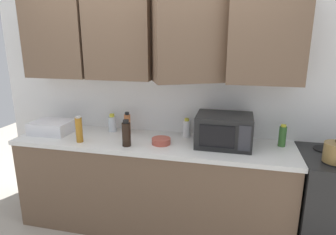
# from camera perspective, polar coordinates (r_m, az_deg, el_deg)

# --- Properties ---
(wall_back_with_cabinets) EXTENTS (3.45, 0.56, 2.60)m
(wall_back_with_cabinets) POSITION_cam_1_polar(r_m,az_deg,el_deg) (2.79, -2.15, 10.24)
(wall_back_with_cabinets) COLOR white
(wall_back_with_cabinets) RESTS_ON ground_plane
(counter_run) EXTENTS (2.58, 0.63, 0.90)m
(counter_run) POSITION_cam_1_polar(r_m,az_deg,el_deg) (2.91, -3.14, -12.90)
(counter_run) COLOR brown
(counter_run) RESTS_ON ground_plane
(kettle) EXTENTS (0.18, 0.18, 0.18)m
(kettle) POSITION_cam_1_polar(r_m,az_deg,el_deg) (2.56, 29.97, -5.93)
(kettle) COLOR olive
(kettle) RESTS_ON stove_range
(microwave) EXTENTS (0.48, 0.37, 0.28)m
(microwave) POSITION_cam_1_polar(r_m,az_deg,el_deg) (2.61, 10.85, -2.48)
(microwave) COLOR black
(microwave) RESTS_ON counter_run
(dish_rack) EXTENTS (0.38, 0.30, 0.12)m
(dish_rack) POSITION_cam_1_polar(r_m,az_deg,el_deg) (3.15, -21.65, -1.74)
(dish_rack) COLOR silver
(dish_rack) RESTS_ON counter_run
(bottle_soy_dark) EXTENTS (0.08, 0.08, 0.24)m
(bottle_soy_dark) POSITION_cam_1_polar(r_m,az_deg,el_deg) (2.59, -8.13, -3.15)
(bottle_soy_dark) COLOR black
(bottle_soy_dark) RESTS_ON counter_run
(bottle_clear_tall) EXTENTS (0.08, 0.08, 0.18)m
(bottle_clear_tall) POSITION_cam_1_polar(r_m,az_deg,el_deg) (3.03, -10.81, -1.14)
(bottle_clear_tall) COLOR silver
(bottle_clear_tall) RESTS_ON counter_run
(bottle_spice_jar) EXTENTS (0.06, 0.06, 0.22)m
(bottle_spice_jar) POSITION_cam_1_polar(r_m,az_deg,el_deg) (2.92, -7.92, -1.18)
(bottle_spice_jar) COLOR #BC6638
(bottle_spice_jar) RESTS_ON counter_run
(bottle_green_oil) EXTENTS (0.06, 0.06, 0.20)m
(bottle_green_oil) POSITION_cam_1_polar(r_m,az_deg,el_deg) (2.75, 21.42, -3.36)
(bottle_green_oil) COLOR #386B2D
(bottle_green_oil) RESTS_ON counter_run
(bottle_amber_vinegar) EXTENTS (0.06, 0.06, 0.24)m
(bottle_amber_vinegar) POSITION_cam_1_polar(r_m,az_deg,el_deg) (2.78, -16.96, -2.24)
(bottle_amber_vinegar) COLOR #AD701E
(bottle_amber_vinegar) RESTS_ON counter_run
(bottle_white_jar) EXTENTS (0.07, 0.07, 0.18)m
(bottle_white_jar) POSITION_cam_1_polar(r_m,az_deg,el_deg) (2.81, 3.66, -2.12)
(bottle_white_jar) COLOR white
(bottle_white_jar) RESTS_ON counter_run
(bowl_ceramic_small) EXTENTS (0.17, 0.17, 0.05)m
(bowl_ceramic_small) POSITION_cam_1_polar(r_m,az_deg,el_deg) (2.63, -1.34, -4.62)
(bowl_ceramic_small) COLOR #B24C3D
(bowl_ceramic_small) RESTS_ON counter_run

